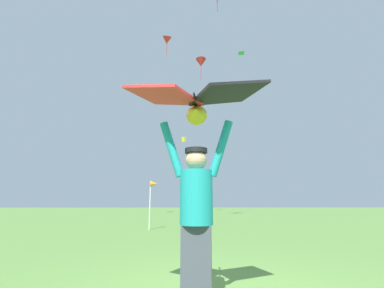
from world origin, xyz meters
TOP-DOWN VIEW (x-y plane):
  - kite_flyer_person at (-0.26, -0.36)m, footprint 0.81×0.38m
  - held_stunt_kite at (-0.27, -0.42)m, footprint 1.58×0.91m
  - distant_kite_green_overhead_distant at (7.30, 30.64)m, footprint 1.12×1.12m
  - distant_kite_red_high_right at (-2.80, 28.06)m, footprint 1.66×1.79m
  - distant_kite_yellow_mid_left at (-0.55, 31.57)m, footprint 0.62×0.70m
  - distant_kite_red_high_left at (1.57, 28.24)m, footprint 1.83×1.84m
  - marker_flag at (-1.66, 7.92)m, footprint 0.30×0.24m

SIDE VIEW (x-z plane):
  - kite_flyer_person at x=-0.26m, z-range -0.02..1.90m
  - marker_flag at x=-1.66m, z-range 0.70..2.61m
  - held_stunt_kite at x=-0.27m, z-range 1.96..2.34m
  - distant_kite_yellow_mid_left at x=-0.55m, z-range 8.83..9.58m
  - distant_kite_red_high_left at x=1.57m, z-range 16.97..19.86m
  - distant_kite_green_overhead_distant at x=7.30m, z-range 21.17..21.40m
  - distant_kite_red_high_right at x=-2.80m, z-range 20.01..22.76m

